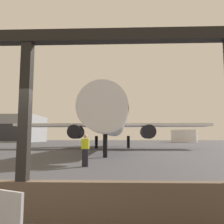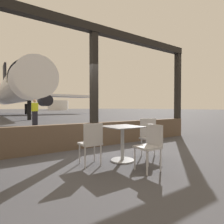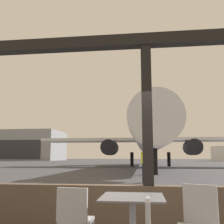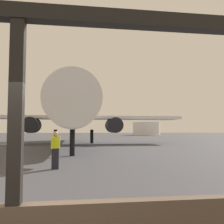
# 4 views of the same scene
# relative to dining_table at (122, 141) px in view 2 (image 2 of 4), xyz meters

# --- Properties ---
(ground_plane) EXTENTS (220.00, 220.00, 0.00)m
(ground_plane) POSITION_rel_dining_table_xyz_m (0.22, 41.73, -0.44)
(ground_plane) COLOR #424247
(window_frame) EXTENTS (8.28, 0.24, 3.70)m
(window_frame) POSITION_rel_dining_table_xyz_m (0.22, 1.73, 0.82)
(window_frame) COLOR brown
(window_frame) RESTS_ON ground
(dining_table) EXTENTS (0.76, 0.76, 0.78)m
(dining_table) POSITION_rel_dining_table_xyz_m (0.00, 0.00, 0.00)
(dining_table) COLOR slate
(dining_table) RESTS_ON ground
(cafe_chair_window_left) EXTENTS (0.50, 0.50, 0.93)m
(cafe_chair_window_left) POSITION_rel_dining_table_xyz_m (0.77, -0.08, 0.11)
(cafe_chair_window_left) COLOR #B2B2B7
(cafe_chair_window_left) RESTS_ON ground
(cafe_chair_window_right) EXTENTS (0.41, 0.41, 0.87)m
(cafe_chair_window_right) POSITION_rel_dining_table_xyz_m (0.08, -0.78, 0.08)
(cafe_chair_window_right) COLOR #B2B2B7
(cafe_chair_window_right) RESTS_ON ground
(cafe_chair_aisle_left) EXTENTS (0.42, 0.42, 0.87)m
(cafe_chair_aisle_left) POSITION_rel_dining_table_xyz_m (-0.74, 0.07, 0.08)
(cafe_chair_aisle_left) COLOR #B2B2B7
(cafe_chair_aisle_left) RESTS_ON ground
(airplane) EXTENTS (27.70, 33.01, 10.53)m
(airplane) POSITION_rel_dining_table_xyz_m (0.88, 28.72, 3.22)
(airplane) COLOR silver
(airplane) RESTS_ON ground
(ground_crew_worker) EXTENTS (0.40, 0.47, 1.74)m
(ground_crew_worker) POSITION_rel_dining_table_xyz_m (0.18, 9.91, 0.46)
(ground_crew_worker) COLOR black
(ground_crew_worker) RESTS_ON ground
(fuel_storage_tank) EXTENTS (9.18, 9.18, 4.35)m
(fuel_storage_tank) POSITION_rel_dining_table_xyz_m (24.92, 81.60, 1.73)
(fuel_storage_tank) COLOR white
(fuel_storage_tank) RESTS_ON ground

